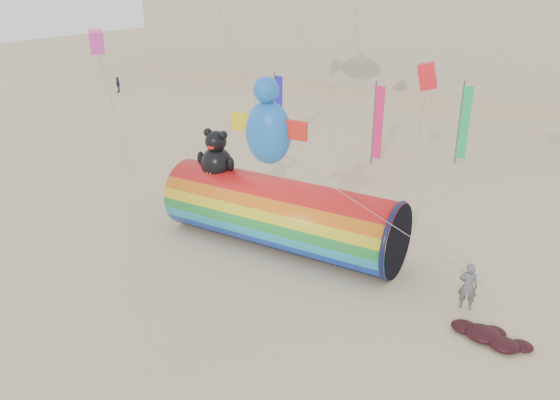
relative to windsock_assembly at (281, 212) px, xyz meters
The scene contains 5 objects.
ground 2.58m from the windsock_assembly, 96.68° to the right, with size 160.00×160.00×0.00m, color #CCB58C.
windsock_assembly is the anchor object (origin of this frame).
kite_handler 8.24m from the windsock_assembly, ahead, with size 0.66×0.43×1.80m, color #5A5B62.
fabric_bundle 9.68m from the windsock_assembly, 14.19° to the right, with size 2.62×1.35×0.41m.
festival_banners 13.55m from the windsock_assembly, 95.97° to the left, with size 12.16×3.00×5.20m.
Camera 1 is at (11.15, -16.46, 11.09)m, focal length 35.00 mm.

